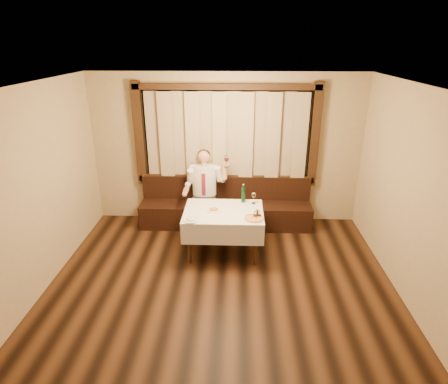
{
  "coord_description": "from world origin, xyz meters",
  "views": [
    {
      "loc": [
        0.22,
        -3.74,
        3.31
      ],
      "look_at": [
        0.0,
        1.9,
        1.0
      ],
      "focal_mm": 30.0,
      "sensor_mm": 36.0,
      "label": 1
    }
  ],
  "objects_px": {
    "pasta_red": "(214,209)",
    "seated_man": "(204,184)",
    "dining_table": "(224,217)",
    "pizza": "(254,218)",
    "cruet_caddy": "(257,214)",
    "pasta_cream": "(191,218)",
    "green_bottle": "(243,195)",
    "banquette": "(226,209)"
  },
  "relations": [
    {
      "from": "pasta_red",
      "to": "cruet_caddy",
      "type": "bearing_deg",
      "value": -17.03
    },
    {
      "from": "pizza",
      "to": "cruet_caddy",
      "type": "bearing_deg",
      "value": 55.62
    },
    {
      "from": "banquette",
      "to": "dining_table",
      "type": "xyz_separation_m",
      "value": [
        0.0,
        -1.02,
        0.34
      ]
    },
    {
      "from": "pizza",
      "to": "cruet_caddy",
      "type": "relative_size",
      "value": 2.48
    },
    {
      "from": "pasta_cream",
      "to": "green_bottle",
      "type": "distance_m",
      "value": 1.08
    },
    {
      "from": "pasta_red",
      "to": "pasta_cream",
      "type": "distance_m",
      "value": 0.49
    },
    {
      "from": "banquette",
      "to": "dining_table",
      "type": "distance_m",
      "value": 1.08
    },
    {
      "from": "dining_table",
      "to": "green_bottle",
      "type": "xyz_separation_m",
      "value": [
        0.32,
        0.36,
        0.24
      ]
    },
    {
      "from": "dining_table",
      "to": "cruet_caddy",
      "type": "xyz_separation_m",
      "value": [
        0.53,
        -0.21,
        0.15
      ]
    },
    {
      "from": "banquette",
      "to": "pasta_cream",
      "type": "relative_size",
      "value": 12.59
    },
    {
      "from": "dining_table",
      "to": "seated_man",
      "type": "distance_m",
      "value": 1.03
    },
    {
      "from": "dining_table",
      "to": "green_bottle",
      "type": "distance_m",
      "value": 0.54
    },
    {
      "from": "pasta_red",
      "to": "banquette",
      "type": "bearing_deg",
      "value": 81.19
    },
    {
      "from": "pasta_red",
      "to": "seated_man",
      "type": "xyz_separation_m",
      "value": [
        -0.23,
        0.93,
        0.06
      ]
    },
    {
      "from": "pizza",
      "to": "green_bottle",
      "type": "xyz_separation_m",
      "value": [
        -0.16,
        0.64,
        0.12
      ]
    },
    {
      "from": "pasta_red",
      "to": "green_bottle",
      "type": "distance_m",
      "value": 0.6
    },
    {
      "from": "seated_man",
      "to": "cruet_caddy",
      "type": "bearing_deg",
      "value": -51.09
    },
    {
      "from": "pasta_cream",
      "to": "cruet_caddy",
      "type": "relative_size",
      "value": 2.04
    },
    {
      "from": "pasta_cream",
      "to": "seated_man",
      "type": "xyz_separation_m",
      "value": [
        0.09,
        1.3,
        0.06
      ]
    },
    {
      "from": "cruet_caddy",
      "to": "pizza",
      "type": "bearing_deg",
      "value": -136.09
    },
    {
      "from": "dining_table",
      "to": "seated_man",
      "type": "bearing_deg",
      "value": 112.68
    },
    {
      "from": "pizza",
      "to": "green_bottle",
      "type": "relative_size",
      "value": 0.96
    },
    {
      "from": "dining_table",
      "to": "pasta_red",
      "type": "height_order",
      "value": "pasta_red"
    },
    {
      "from": "pizza",
      "to": "pasta_red",
      "type": "bearing_deg",
      "value": 156.1
    },
    {
      "from": "pizza",
      "to": "pasta_cream",
      "type": "xyz_separation_m",
      "value": [
        -0.96,
        -0.08,
        0.02
      ]
    },
    {
      "from": "pasta_cream",
      "to": "green_bottle",
      "type": "bearing_deg",
      "value": 42.23
    },
    {
      "from": "seated_man",
      "to": "pasta_cream",
      "type": "bearing_deg",
      "value": -93.82
    },
    {
      "from": "dining_table",
      "to": "pasta_red",
      "type": "xyz_separation_m",
      "value": [
        -0.16,
        0.0,
        0.14
      ]
    },
    {
      "from": "pizza",
      "to": "pasta_cream",
      "type": "bearing_deg",
      "value": -175.0
    },
    {
      "from": "pasta_red",
      "to": "seated_man",
      "type": "height_order",
      "value": "seated_man"
    },
    {
      "from": "cruet_caddy",
      "to": "pasta_red",
      "type": "bearing_deg",
      "value": 151.26
    },
    {
      "from": "pasta_cream",
      "to": "dining_table",
      "type": "bearing_deg",
      "value": 37.27
    },
    {
      "from": "dining_table",
      "to": "cruet_caddy",
      "type": "bearing_deg",
      "value": -21.29
    },
    {
      "from": "green_bottle",
      "to": "banquette",
      "type": "bearing_deg",
      "value": 115.68
    },
    {
      "from": "dining_table",
      "to": "pasta_cream",
      "type": "xyz_separation_m",
      "value": [
        -0.48,
        -0.36,
        0.14
      ]
    },
    {
      "from": "banquette",
      "to": "dining_table",
      "type": "bearing_deg",
      "value": -90.0
    },
    {
      "from": "green_bottle",
      "to": "cruet_caddy",
      "type": "relative_size",
      "value": 2.59
    },
    {
      "from": "dining_table",
      "to": "pasta_red",
      "type": "relative_size",
      "value": 5.45
    },
    {
      "from": "banquette",
      "to": "green_bottle",
      "type": "bearing_deg",
      "value": -64.32
    },
    {
      "from": "pasta_cream",
      "to": "banquette",
      "type": "bearing_deg",
      "value": 71.03
    },
    {
      "from": "pizza",
      "to": "banquette",
      "type": "bearing_deg",
      "value": 110.26
    },
    {
      "from": "green_bottle",
      "to": "pasta_cream",
      "type": "bearing_deg",
      "value": -137.77
    }
  ]
}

